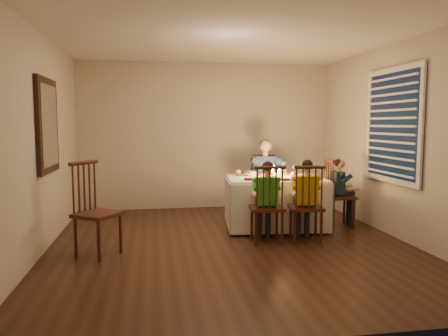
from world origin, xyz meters
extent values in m
plane|color=black|center=(0.00, 0.00, 0.00)|extent=(5.00, 5.00, 0.00)
cube|color=#BCB1A1|center=(-2.25, 0.00, 1.30)|extent=(0.02, 5.00, 2.60)
cube|color=#BCB1A1|center=(2.25, 0.00, 1.30)|extent=(0.02, 5.00, 2.60)
cube|color=#BCB1A1|center=(0.00, 2.50, 1.30)|extent=(4.50, 0.02, 2.60)
plane|color=white|center=(0.00, 0.00, 2.60)|extent=(5.00, 5.00, 0.00)
cube|color=silver|center=(0.81, 0.79, 0.72)|extent=(1.47, 1.12, 0.04)
cube|color=silver|center=(0.86, 1.29, 0.37)|extent=(1.42, 0.16, 0.68)
cube|color=silver|center=(0.76, 0.29, 0.37)|extent=(1.42, 0.16, 0.68)
cube|color=silver|center=(1.51, 0.72, 0.37)|extent=(0.12, 1.02, 0.68)
cube|color=silver|center=(0.11, 0.85, 0.37)|extent=(0.12, 1.02, 0.68)
cylinder|color=white|center=(0.84, 1.05, 0.75)|extent=(0.28, 0.28, 0.02)
cylinder|color=white|center=(0.53, 0.55, 0.75)|extent=(0.28, 0.28, 0.02)
cylinder|color=white|center=(1.03, 0.44, 0.75)|extent=(0.28, 0.28, 0.02)
cylinder|color=white|center=(1.32, 0.71, 0.75)|extent=(0.28, 0.28, 0.02)
cylinder|color=white|center=(0.76, 0.79, 0.79)|extent=(0.06, 0.06, 0.10)
cylinder|color=white|center=(0.86, 0.78, 0.79)|extent=(0.06, 0.06, 0.10)
sphere|color=gold|center=(0.31, 1.13, 0.79)|extent=(0.09, 0.09, 0.09)
sphere|color=orange|center=(1.08, 0.81, 0.78)|extent=(0.08, 0.08, 0.08)
imported|color=white|center=(0.49, 1.08, 0.77)|extent=(0.22, 0.22, 0.05)
cube|color=black|center=(-2.22, 0.30, 1.50)|extent=(0.05, 0.95, 1.15)
cube|color=white|center=(-2.19, 0.30, 1.50)|extent=(0.01, 0.78, 0.98)
cube|color=black|center=(2.23, 0.10, 1.50)|extent=(0.01, 1.20, 1.40)
cube|color=white|center=(2.21, 0.10, 1.50)|extent=(0.03, 1.34, 1.54)
camera|label=1|loc=(-0.96, -5.32, 1.53)|focal=35.00mm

